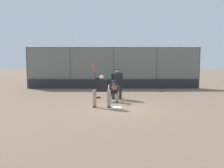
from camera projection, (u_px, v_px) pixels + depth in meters
The scene contains 10 objects.
ground_plane at pixel (117, 107), 10.56m from camera, with size 160.00×160.00×0.00m, color #7A604C.
home_plate_marker at pixel (117, 107), 10.56m from camera, with size 0.43×0.43×0.01m, color white.
backstop_fence at pixel (114, 67), 18.56m from camera, with size 14.80×0.08×3.51m.
padding_wall at pixel (114, 84), 18.59m from camera, with size 14.42×0.18×0.79m, color #28282D.
bleachers_beyond at pixel (86, 82), 20.80m from camera, with size 10.30×1.95×1.16m.
batter_at_plate at pixel (101, 90), 10.53m from camera, with size 0.96×0.70×2.14m.
catcher_behind_plate at pixel (114, 91), 12.01m from camera, with size 0.64×0.77×1.20m.
umpire_home at pixel (117, 83), 13.00m from camera, with size 0.74×0.50×1.82m.
spare_bat_near_backstop at pixel (163, 91), 16.67m from camera, with size 0.56×0.67×0.07m.
fielding_glove_on_dirt at pixel (98, 97), 13.43m from camera, with size 0.31×0.23×0.11m.
Camera 1 is at (0.36, 10.40, 2.12)m, focal length 35.00 mm.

